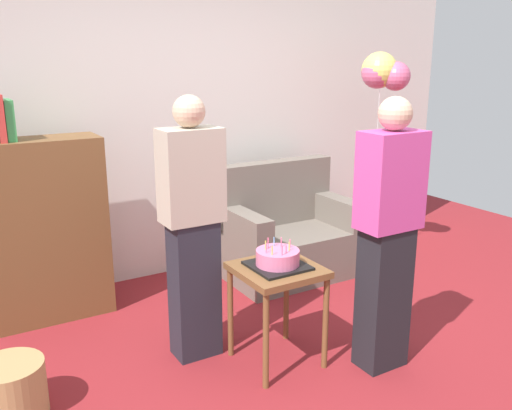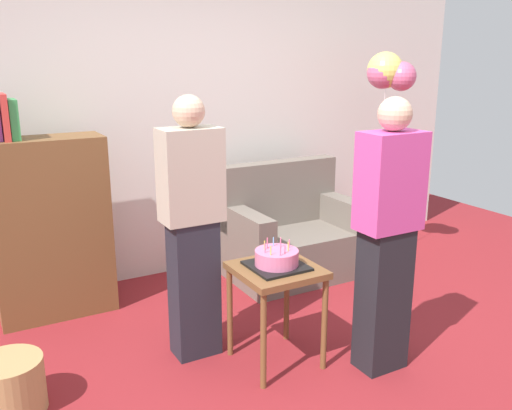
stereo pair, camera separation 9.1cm
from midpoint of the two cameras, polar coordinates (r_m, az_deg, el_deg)
name	(u,v)px [view 2 (the right image)]	position (r m, az deg, el deg)	size (l,w,h in m)	color
ground_plane	(312,378)	(3.44, 6.63, -17.34)	(8.00, 8.00, 0.00)	maroon
wall_back	(176,116)	(4.73, -7.67, 9.08)	(6.00, 0.10, 2.70)	silver
couch	(291,236)	(4.77, 4.21, -3.22)	(1.10, 0.70, 0.96)	#6B6056
bookshelf	(50,225)	(4.18, -19.95, -2.00)	(0.80, 0.36, 1.60)	brown
side_table	(276,282)	(3.34, 2.91, -7.98)	(0.48, 0.48, 0.63)	brown
birthday_cake	(277,259)	(3.29, 2.94, -5.62)	(0.32, 0.32, 0.17)	black
person_blowing_candles	(192,228)	(3.35, -5.82, -2.41)	(0.36, 0.22, 1.63)	#23232D
person_holding_cake	(387,237)	(3.28, 14.14, -3.20)	(0.36, 0.22, 1.63)	black
wicker_basket	(10,386)	(3.32, -23.32, -16.80)	(0.36, 0.36, 0.30)	#A88451
handbag	(394,283)	(4.57, 14.59, -7.76)	(0.28, 0.14, 0.20)	#473328
balloon_bunch	(388,72)	(4.87, 14.03, 13.14)	(0.37, 0.38, 1.87)	silver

